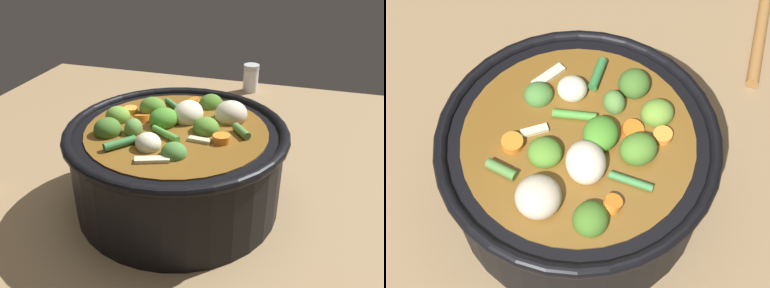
# 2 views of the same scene
# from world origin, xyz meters

# --- Properties ---
(ground_plane) EXTENTS (1.10, 1.10, 0.00)m
(ground_plane) POSITION_xyz_m (0.00, 0.00, 0.00)
(ground_plane) COLOR #8C704C
(cooking_pot) EXTENTS (0.31, 0.31, 0.15)m
(cooking_pot) POSITION_xyz_m (0.00, 0.00, 0.07)
(cooking_pot) COLOR black
(cooking_pot) RESTS_ON ground_plane
(salt_shaker) EXTENTS (0.04, 0.04, 0.07)m
(salt_shaker) POSITION_xyz_m (0.49, -0.03, 0.03)
(salt_shaker) COLOR silver
(salt_shaker) RESTS_ON ground_plane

